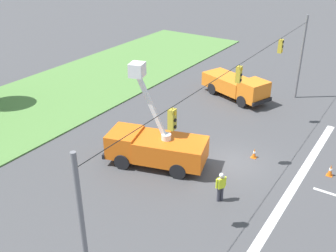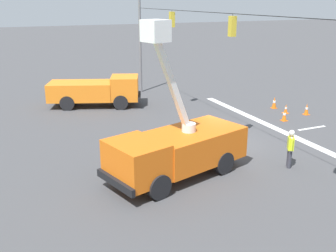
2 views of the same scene
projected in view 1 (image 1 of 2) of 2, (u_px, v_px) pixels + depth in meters
The scene contains 9 objects.
ground_plane at pixel (233, 163), 25.08m from camera, with size 200.00×200.00×0.00m, color #424244.
grass_verge at pixel (42, 102), 33.84m from camera, with size 56.00×12.00×0.10m, color #517F3D.
lane_markings at pixel (322, 191), 22.38m from camera, with size 17.60×15.25×0.01m.
signal_gantry at pixel (238, 99), 23.02m from camera, with size 26.20×0.33×7.20m.
utility_truck_bucket_lift at pixel (155, 146), 24.36m from camera, with size 4.10×6.71×6.55m.
utility_truck_support_near at pixel (236, 86), 34.18m from camera, with size 4.35×6.76×2.11m.
road_worker at pixel (221, 185), 21.16m from camera, with size 0.57×0.41×1.77m.
traffic_cone_foreground_left at pixel (330, 170), 23.61m from camera, with size 0.36×0.36×0.76m.
traffic_cone_near_bucket at pixel (254, 153), 25.51m from camera, with size 0.36×0.36×0.67m.
Camera 1 is at (-20.16, -8.18, 13.36)m, focal length 42.00 mm.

